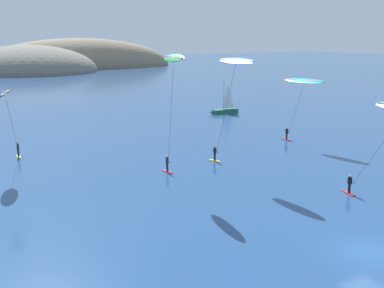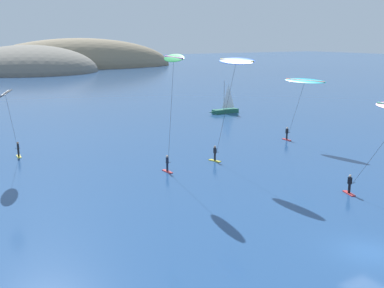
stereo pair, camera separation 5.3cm
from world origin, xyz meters
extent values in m
plane|color=navy|center=(0.00, 0.00, 0.00)|extent=(600.00, 600.00, 0.00)
ellipsoid|color=slate|center=(13.99, 173.27, 0.00)|extent=(63.49, 35.12, 14.03)
ellipsoid|color=slate|center=(21.19, 171.07, 0.00)|extent=(51.82, 52.33, 20.23)
ellipsoid|color=#84755B|center=(46.21, 185.42, 0.00)|extent=(86.48, 33.15, 24.97)
cube|color=#23664C|center=(25.38, 50.18, 0.35)|extent=(4.86, 1.62, 0.70)
cone|color=#23664C|center=(22.98, 50.29, 0.35)|extent=(2.19, 0.76, 0.67)
cylinder|color=#B2B2B7|center=(25.08, 50.19, 3.20)|extent=(0.12, 0.12, 5.00)
pyramid|color=white|center=(25.98, 50.15, 3.03)|extent=(1.80, 0.16, 4.25)
cylinder|color=#A5A5AD|center=(25.98, 50.15, 0.95)|extent=(1.80, 0.16, 0.08)
cube|color=yellow|center=(4.74, 23.73, 0.04)|extent=(0.75, 1.55, 0.08)
cylinder|color=black|center=(4.74, 23.73, 0.48)|extent=(0.22, 0.22, 0.80)
cube|color=black|center=(4.74, 23.73, 1.18)|extent=(0.22, 0.35, 0.60)
sphere|color=tan|center=(4.74, 23.73, 1.60)|extent=(0.22, 0.22, 0.22)
cylinder|color=black|center=(4.73, 23.39, 1.06)|extent=(0.55, 0.07, 0.04)
ellipsoid|color=blue|center=(4.56, 20.01, 10.90)|extent=(1.68, 5.96, 0.77)
cylinder|color=gold|center=(4.56, 20.01, 10.95)|extent=(0.43, 5.61, 0.16)
cylinder|color=#333338|center=(4.64, 21.70, 5.93)|extent=(0.19, 3.40, 9.75)
cube|color=red|center=(-1.70, 22.78, 0.04)|extent=(0.43, 1.51, 0.08)
cylinder|color=#192338|center=(-1.70, 22.78, 0.48)|extent=(0.22, 0.22, 0.80)
cube|color=#192338|center=(-1.70, 22.78, 1.18)|extent=(0.27, 0.38, 0.60)
sphere|color=beige|center=(-1.70, 22.78, 1.60)|extent=(0.22, 0.22, 0.22)
cylinder|color=black|center=(-1.78, 22.44, 1.06)|extent=(0.54, 0.16, 0.04)
ellipsoid|color=green|center=(-2.27, 20.34, 11.33)|extent=(2.30, 5.57, 0.83)
cylinder|color=#D660B7|center=(-2.27, 20.34, 11.38)|extent=(1.33, 5.10, 0.16)
cylinder|color=#333338|center=(-2.02, 21.39, 6.15)|extent=(0.51, 2.13, 10.18)
cube|color=yellow|center=(-12.84, 37.07, 0.04)|extent=(0.55, 1.53, 0.08)
cylinder|color=black|center=(-12.84, 37.07, 0.48)|extent=(0.22, 0.22, 0.80)
cube|color=black|center=(-12.84, 37.07, 1.18)|extent=(0.30, 0.39, 0.60)
sphere|color=#9E7051|center=(-12.84, 37.07, 1.60)|extent=(0.22, 0.22, 0.22)
cylinder|color=black|center=(-12.96, 36.74, 1.06)|extent=(0.53, 0.22, 0.04)
ellipsoid|color=black|center=(-14.77, 31.64, 7.78)|extent=(2.90, 4.96, 0.91)
cylinder|color=white|center=(-14.77, 31.64, 7.83)|extent=(1.66, 4.33, 0.16)
cylinder|color=#333338|center=(-13.87, 34.19, 4.37)|extent=(1.84, 5.13, 6.63)
cube|color=red|center=(18.92, 27.68, 0.04)|extent=(0.55, 1.53, 0.08)
cylinder|color=black|center=(18.92, 27.68, 0.48)|extent=(0.22, 0.22, 0.80)
cube|color=black|center=(18.92, 27.68, 1.18)|extent=(0.24, 0.36, 0.60)
sphere|color=beige|center=(18.92, 27.68, 1.60)|extent=(0.22, 0.22, 0.22)
cylinder|color=black|center=(18.96, 27.33, 1.06)|extent=(0.55, 0.11, 0.04)
ellipsoid|color=#23B2C6|center=(19.22, 25.25, 7.87)|extent=(2.22, 6.29, 0.63)
cylinder|color=#DB4C38|center=(19.22, 25.25, 7.92)|extent=(0.88, 5.82, 0.16)
cylinder|color=#333338|center=(19.09, 26.29, 4.41)|extent=(0.29, 2.10, 6.71)
cube|color=red|center=(8.18, 8.46, 0.04)|extent=(0.86, 1.55, 0.08)
cylinder|color=black|center=(8.18, 8.46, 0.48)|extent=(0.22, 0.22, 0.80)
cube|color=black|center=(8.18, 8.46, 1.18)|extent=(0.22, 0.35, 0.60)
sphere|color=beige|center=(8.18, 8.46, 1.60)|extent=(0.22, 0.22, 0.22)
cylinder|color=black|center=(8.15, 8.11, 1.06)|extent=(0.55, 0.08, 0.04)
cylinder|color=#333338|center=(8.00, 5.78, 4.53)|extent=(0.33, 4.69, 6.95)
camera|label=1|loc=(-24.29, -17.68, 13.25)|focal=45.00mm
camera|label=2|loc=(-24.24, -17.71, 13.25)|focal=45.00mm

